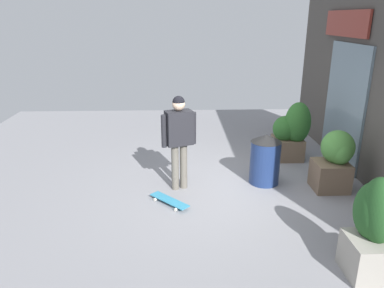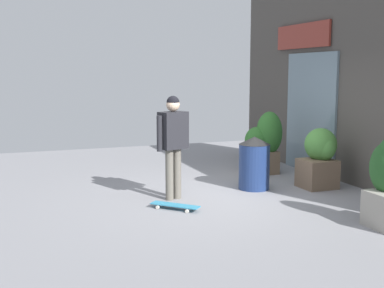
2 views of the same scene
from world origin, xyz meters
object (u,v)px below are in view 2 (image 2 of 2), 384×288
(skateboarder, at_px, (173,136))
(planter_box_mid, at_px, (264,142))
(skateboard, at_px, (175,205))
(trash_bin, at_px, (254,163))
(planter_box_left, at_px, (320,155))

(skateboarder, distance_m, planter_box_mid, 2.80)
(planter_box_mid, bearing_deg, skateboard, -52.97)
(trash_bin, bearing_deg, skateboarder, -83.30)
(planter_box_mid, height_order, trash_bin, planter_box_mid)
(skateboard, bearing_deg, planter_box_left, 55.20)
(skateboard, height_order, planter_box_mid, planter_box_mid)
(skateboarder, height_order, skateboard, skateboarder)
(skateboarder, bearing_deg, planter_box_left, 68.82)
(planter_box_left, xyz_separation_m, planter_box_mid, (-1.45, -0.34, 0.05))
(planter_box_left, height_order, trash_bin, planter_box_left)
(skateboard, xyz_separation_m, planter_box_mid, (-1.95, 2.59, 0.58))
(planter_box_mid, bearing_deg, planter_box_left, 13.32)
(skateboarder, height_order, planter_box_mid, skateboarder)
(planter_box_mid, relative_size, trash_bin, 1.36)
(planter_box_left, relative_size, trash_bin, 1.14)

